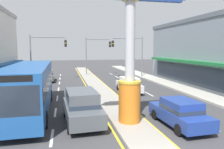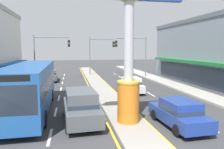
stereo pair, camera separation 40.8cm
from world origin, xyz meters
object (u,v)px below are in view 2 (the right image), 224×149
object	(u,v)px
suv_near_left_lane	(81,106)
sedan_far_left_oncoming	(179,113)
sedan_near_right_lane	(131,85)
bus_mid_left_lane	(31,85)
traffic_light_median_far	(99,50)
traffic_light_right_side	(135,50)
sedan_far_right_lane	(50,75)
traffic_light_left_side	(48,50)
district_sign	(129,49)

from	to	relation	value
suv_near_left_lane	sedan_far_left_oncoming	world-z (taller)	suv_near_left_lane
sedan_near_right_lane	bus_mid_left_lane	bearing A→B (deg)	-149.05
suv_near_left_lane	bus_mid_left_lane	distance (m)	4.50
traffic_light_median_far	suv_near_left_lane	bearing A→B (deg)	-99.92
bus_mid_left_lane	traffic_light_right_side	bearing A→B (deg)	52.67
sedan_far_right_lane	traffic_light_left_side	bearing A→B (deg)	110.49
traffic_light_right_side	traffic_light_median_far	bearing A→B (deg)	138.92
traffic_light_median_far	suv_near_left_lane	world-z (taller)	traffic_light_median_far
traffic_light_right_side	sedan_near_right_lane	distance (m)	11.93
traffic_light_left_side	sedan_far_left_oncoming	distance (m)	22.23
sedan_far_right_lane	suv_near_left_lane	size ratio (longest dim) A/B	0.93
district_sign	traffic_light_median_far	bearing A→B (deg)	86.69
district_sign	suv_near_left_lane	xyz separation A→B (m)	(-2.67, 0.80, -3.36)
district_sign	sedan_far_left_oncoming	xyz separation A→B (m)	(2.67, -0.95, -3.55)
sedan_far_left_oncoming	sedan_far_right_lane	bearing A→B (deg)	114.07
district_sign	traffic_light_right_side	bearing A→B (deg)	72.45
district_sign	sedan_far_right_lane	distance (m)	19.64
sedan_far_right_lane	bus_mid_left_lane	size ratio (longest dim) A/B	0.39
traffic_light_left_side	bus_mid_left_lane	xyz separation A→B (m)	(0.29, -15.38, -2.38)
suv_near_left_lane	traffic_light_right_side	bearing A→B (deg)	64.81
traffic_light_median_far	sedan_far_right_lane	xyz separation A→B (m)	(-7.36, -5.62, -3.41)
district_sign	bus_mid_left_lane	xyz separation A→B (m)	(-5.96, 3.74, -2.47)
traffic_light_right_side	sedan_far_right_lane	world-z (taller)	traffic_light_right_side
traffic_light_median_far	sedan_far_left_oncoming	world-z (taller)	traffic_light_median_far
traffic_light_left_side	suv_near_left_lane	size ratio (longest dim) A/B	1.32
district_sign	traffic_light_right_side	world-z (taller)	district_sign
traffic_light_right_side	suv_near_left_lane	size ratio (longest dim) A/B	1.32
suv_near_left_lane	sedan_far_left_oncoming	xyz separation A→B (m)	(5.33, -1.75, -0.20)
traffic_light_left_side	bus_mid_left_lane	size ratio (longest dim) A/B	0.55
traffic_light_left_side	traffic_light_median_far	world-z (taller)	same
district_sign	sedan_far_left_oncoming	size ratio (longest dim) A/B	1.96
suv_near_left_lane	bus_mid_left_lane	world-z (taller)	bus_mid_left_lane
traffic_light_right_side	traffic_light_median_far	xyz separation A→B (m)	(-4.86, 4.24, -0.05)
traffic_light_median_far	sedan_far_right_lane	size ratio (longest dim) A/B	1.41
sedan_far_right_lane	sedan_far_left_oncoming	bearing A→B (deg)	-65.93
sedan_near_right_lane	suv_near_left_lane	world-z (taller)	suv_near_left_lane
sedan_near_right_lane	traffic_light_left_side	bearing A→B (deg)	131.11
sedan_near_right_lane	sedan_far_left_oncoming	bearing A→B (deg)	-89.98
district_sign	sedan_far_right_lane	size ratio (longest dim) A/B	1.95
traffic_light_median_far	suv_near_left_lane	distance (m)	23.76
sedan_near_right_lane	suv_near_left_lane	size ratio (longest dim) A/B	0.92
bus_mid_left_lane	district_sign	bearing A→B (deg)	-32.12
traffic_light_left_side	traffic_light_right_side	xyz separation A→B (m)	(12.50, 0.63, 0.00)
district_sign	sedan_near_right_lane	bearing A→B (deg)	73.38
sedan_near_right_lane	suv_near_left_lane	bearing A→B (deg)	-123.30
traffic_light_right_side	sedan_far_right_lane	bearing A→B (deg)	-173.52
traffic_light_right_side	bus_mid_left_lane	bearing A→B (deg)	-127.33
traffic_light_median_far	traffic_light_right_side	bearing A→B (deg)	-41.08
traffic_light_median_far	sedan_far_right_lane	bearing A→B (deg)	-142.61
traffic_light_left_side	sedan_far_left_oncoming	xyz separation A→B (m)	(8.91, -20.07, -3.46)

